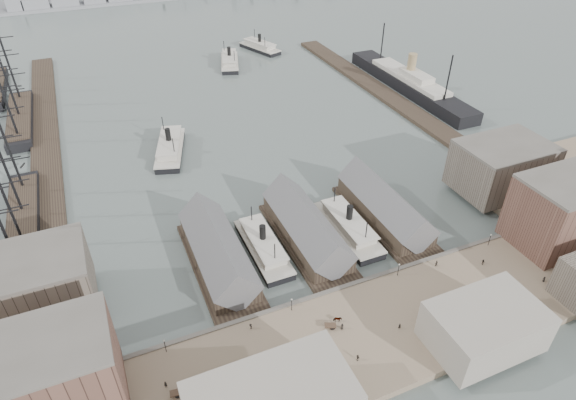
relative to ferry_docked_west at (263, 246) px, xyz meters
name	(u,v)px	position (x,y,z in m)	size (l,w,h in m)	color
ground	(333,279)	(13.00, -17.35, -2.30)	(900.00, 900.00, 0.00)	#505C59
quay	(374,333)	(13.00, -37.35, -1.30)	(180.00, 30.00, 2.00)	#806D56
seawall	(343,289)	(13.00, -22.55, -1.15)	(180.00, 1.20, 2.30)	#59544C
west_wharf	(46,153)	(-55.00, 82.65, -1.50)	(10.00, 220.00, 1.60)	#2D231C
east_wharf	(393,100)	(91.00, 72.65, -1.50)	(10.00, 180.00, 1.60)	#2D231C
ferry_shed_west	(218,253)	(-13.00, -0.47, 2.34)	(14.00, 42.00, 12.60)	#2D231C
ferry_shed_center	(306,229)	(13.00, -0.47, 2.34)	(14.00, 42.00, 12.60)	#2D231C
ferry_shed_east	(384,207)	(39.00, -0.47, 2.34)	(14.00, 42.00, 12.60)	#2D231C
warehouse_west_front	(29,387)	(-57.00, -29.35, 8.70)	(32.00, 18.00, 18.00)	brown
warehouse_west_back	(33,286)	(-57.00, 0.65, 6.70)	(26.00, 20.00, 14.00)	#60564C
warehouse_east_front	(569,210)	(79.00, -29.35, 9.20)	(30.00, 18.00, 19.00)	brown
warehouse_east_back	(501,167)	(81.00, -2.35, 7.20)	(28.00, 20.00, 15.00)	#60564C
street_bldg_center	(485,326)	(33.00, -49.35, 4.70)	(24.00, 16.00, 10.00)	gray
lamp_post_far_w	(165,344)	(-32.00, -24.35, 2.41)	(0.44, 0.44, 3.92)	black
lamp_post_near_w	(292,302)	(-2.00, -24.35, 2.41)	(0.44, 0.44, 3.92)	black
lamp_post_near_e	(399,267)	(28.00, -24.35, 2.41)	(0.44, 0.44, 3.92)	black
lamp_post_far_e	(490,238)	(58.00, -24.35, 2.41)	(0.44, 0.44, 3.92)	black
ferry_docked_west	(263,246)	(0.00, 0.00, 0.00)	(8.26, 27.52, 9.83)	black
ferry_docked_east	(348,226)	(26.00, -1.86, 0.10)	(8.62, 28.72, 10.26)	black
ferry_open_near	(170,147)	(-12.01, 65.76, 0.21)	(17.22, 31.31, 10.71)	black
ferry_open_mid	(230,61)	(37.09, 147.07, 0.13)	(16.73, 30.34, 10.38)	black
ferry_open_far	(260,46)	(60.36, 163.41, 0.02)	(17.32, 28.93, 9.91)	black
sailing_ship_near	(23,225)	(-61.54, 35.96, 0.31)	(8.66, 59.69, 35.62)	black
sailing_ship_mid	(20,117)	(-63.87, 115.17, 0.45)	(9.36, 54.07, 38.47)	black
ocean_steamer	(409,83)	(105.00, 81.04, 1.44)	(11.92, 87.12, 17.42)	black
tram	(549,248)	(70.57, -33.37, 1.43)	(2.71, 9.56, 3.38)	black
horse_cart_left	(185,389)	(-30.46, -35.55, 0.48)	(4.71, 1.90, 1.50)	black
horse_cart_center	(335,321)	(5.61, -32.15, 0.51)	(4.92, 2.98, 1.59)	black
horse_cart_right	(454,311)	(32.87, -40.44, 0.47)	(4.77, 2.86, 1.50)	black
pedestrian_0	(166,385)	(-33.82, -33.06, 0.57)	(0.63, 0.46, 1.74)	black
pedestrian_2	(251,327)	(-12.87, -25.77, 0.48)	(1.02, 0.58, 1.57)	black
pedestrian_3	(358,358)	(5.38, -42.84, 0.56)	(1.01, 0.42, 1.73)	black
pedestrian_4	(342,326)	(6.39, -34.07, 0.54)	(0.83, 0.54, 1.69)	black
pedestrian_5	(400,326)	(18.46, -39.30, 0.53)	(0.61, 0.45, 1.67)	black
pedestrian_6	(436,263)	(39.32, -25.40, 0.58)	(0.85, 0.67, 1.76)	black
pedestrian_7	(498,304)	(44.10, -43.03, 0.61)	(1.18, 0.68, 1.83)	black
pedestrian_8	(483,262)	(51.14, -29.83, 0.53)	(0.97, 0.40, 1.66)	black
pedestrian_9	(544,279)	(60.95, -41.05, 0.48)	(0.77, 0.50, 1.58)	black
pedestrian_10	(305,364)	(-5.74, -39.84, 0.54)	(0.98, 0.41, 1.68)	black
pedestrian_11	(495,312)	(41.49, -44.62, 0.60)	(0.66, 0.48, 1.80)	black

